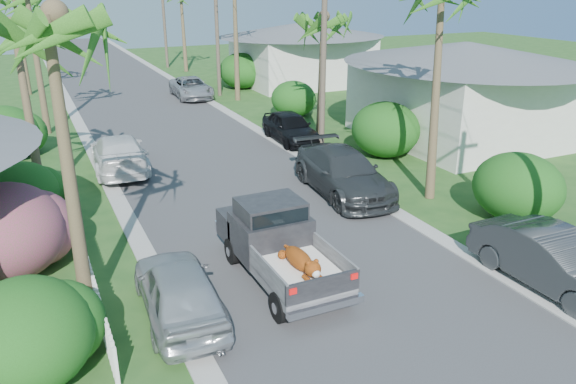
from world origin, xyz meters
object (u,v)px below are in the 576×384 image
parked_car_rm (343,173)px  house_right_near (462,95)px  pickup_truck (275,240)px  parked_car_rf (290,127)px  parked_car_ln (179,290)px  utility_pole_d (164,16)px  palm_l_b (14,27)px  parked_car_lf (119,153)px  palm_l_a (46,17)px  house_right_far (301,56)px  parked_car_rd (191,88)px  palm_r_b (322,17)px  parked_car_rn (553,261)px  utility_pole_b (324,52)px  utility_pole_c (217,28)px

parked_car_rm → house_right_near: bearing=29.9°
pickup_truck → parked_car_rf: pickup_truck is taller
parked_car_ln → utility_pole_d: 42.33m
parked_car_ln → palm_l_b: bearing=-72.2°
parked_car_lf → palm_l_b: palm_l_b is taller
parked_car_lf → palm_l_b: (-3.20, -1.98, 5.38)m
parked_car_lf → palm_l_a: (-2.60, -10.98, 6.17)m
pickup_truck → parked_car_ln: 3.14m
house_right_far → parked_car_ln: bearing=-121.6°
house_right_near → house_right_far: (0.00, 18.00, -0.10)m
palm_l_a → palm_l_b: bearing=93.8°
parked_car_ln → utility_pole_d: size_ratio=0.48×
parked_car_rd → palm_r_b: size_ratio=0.69×
parked_car_rf → house_right_near: bearing=-17.8°
pickup_truck → parked_car_ln: bearing=-160.8°
palm_r_b → parked_car_rd: bearing=103.0°
parked_car_rn → parked_car_rf: (-0.08, 15.78, -0.02)m
parked_car_rn → palm_l_a: palm_l_a is taller
parked_car_rn → parked_car_lf: size_ratio=0.88×
parked_car_rn → utility_pole_b: utility_pole_b is taller
parked_car_rf → utility_pole_c: bearing=89.7°
palm_r_b → utility_pole_d: 28.05m
parked_car_ln → utility_pole_b: bearing=-128.5°
pickup_truck → parked_car_rn: bearing=-31.2°
parked_car_rf → palm_l_a: size_ratio=0.53×
palm_l_b → palm_r_b: 13.73m
parked_car_lf → palm_r_b: size_ratio=0.73×
parked_car_rn → parked_car_ln: size_ratio=1.08×
parked_car_lf → parked_car_rm: bearing=142.3°
parked_car_rm → utility_pole_d: 35.64m
parked_car_rm → palm_l_b: palm_l_b is taller
palm_l_b → utility_pole_c: size_ratio=0.82×
pickup_truck → utility_pole_c: (6.85, 24.97, 3.59)m
parked_car_rd → house_right_near: 18.66m
parked_car_ln → house_right_far: 32.89m
parked_car_rm → parked_car_rf: parked_car_rm is taller
parked_car_rd → palm_r_b: bearing=-74.5°
parked_car_rf → utility_pole_c: 13.55m
house_right_near → utility_pole_d: 31.96m
parked_car_rf → utility_pole_b: (0.68, -2.02, 3.86)m
parked_car_rd → house_right_far: house_right_far is taller
parked_car_lf → utility_pole_d: 30.68m
house_right_far → utility_pole_d: utility_pole_d is taller
parked_car_rm → parked_car_rd: size_ratio=1.13×
house_right_near → utility_pole_c: bearing=114.8°
parked_car_rm → palm_r_b: 9.48m
parked_car_rm → palm_r_b: size_ratio=0.78×
pickup_truck → house_right_far: 30.52m
parked_car_lf → house_right_near: (16.60, -1.98, 1.46)m
parked_car_rd → palm_l_b: (-10.40, -16.05, 5.46)m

